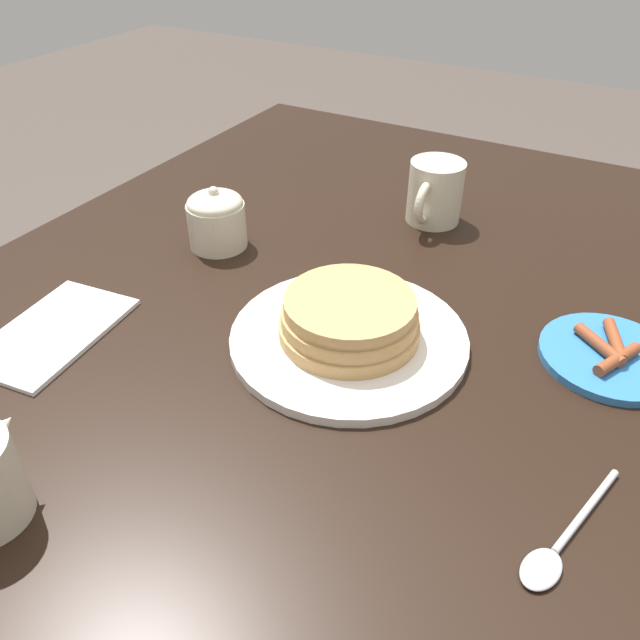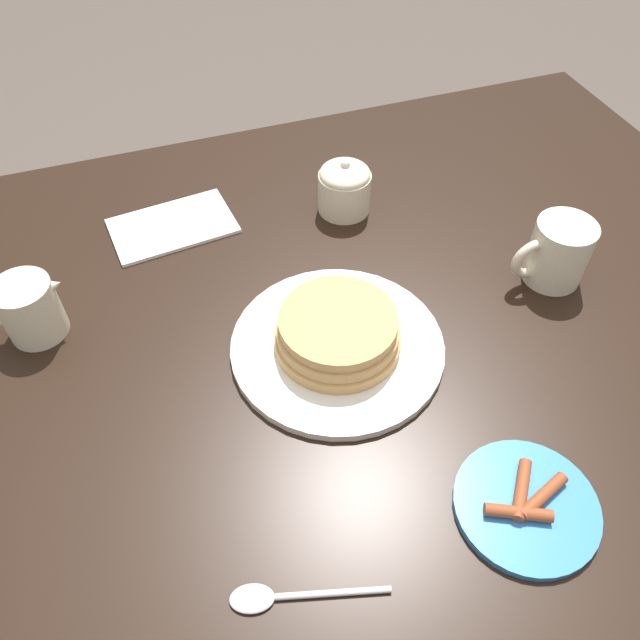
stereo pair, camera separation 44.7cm
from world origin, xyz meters
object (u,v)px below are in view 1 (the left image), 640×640
object	(u,v)px
coffee_mug	(434,192)
sugar_bowl	(216,219)
side_plate_bacon	(610,355)
spoon	(557,548)
napkin	(53,332)
pancake_plate	(349,326)

from	to	relation	value
coffee_mug	sugar_bowl	world-z (taller)	coffee_mug
side_plate_bacon	sugar_bowl	size ratio (longest dim) A/B	1.69
side_plate_bacon	spoon	bearing A→B (deg)	0.52
coffee_mug	napkin	xyz separation A→B (m)	(0.51, -0.30, -0.05)
pancake_plate	coffee_mug	distance (m)	0.35
side_plate_bacon	sugar_bowl	distance (m)	0.56
pancake_plate	side_plate_bacon	bearing A→B (deg)	112.97
side_plate_bacon	coffee_mug	world-z (taller)	coffee_mug
pancake_plate	napkin	bearing A→B (deg)	-63.22
coffee_mug	sugar_bowl	bearing A→B (deg)	-47.33
side_plate_bacon	napkin	size ratio (longest dim) A/B	0.79
pancake_plate	napkin	distance (m)	0.36
pancake_plate	spoon	distance (m)	0.33
side_plate_bacon	sugar_bowl	bearing A→B (deg)	-89.53
sugar_bowl	napkin	bearing A→B (deg)	-9.44
side_plate_bacon	coffee_mug	size ratio (longest dim) A/B	1.34
coffee_mug	napkin	world-z (taller)	coffee_mug
pancake_plate	coffee_mug	size ratio (longest dim) A/B	2.39
side_plate_bacon	coffee_mug	distance (m)	0.38
side_plate_bacon	napkin	bearing A→B (deg)	-64.95
coffee_mug	spoon	distance (m)	0.60
pancake_plate	coffee_mug	world-z (taller)	coffee_mug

